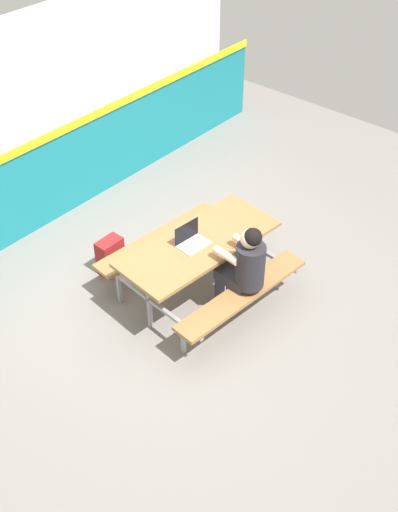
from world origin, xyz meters
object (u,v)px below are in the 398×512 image
laptop_silver (191,240)px  backpack_dark (110,256)px  student_nearer (244,265)px  picnic_table_main (199,254)px

laptop_silver → backpack_dark: (-0.28, 0.99, -0.57)m
student_nearer → backpack_dark: size_ratio=2.74×
picnic_table_main → student_nearer: (0.04, -0.56, 0.13)m
laptop_silver → backpack_dark: size_ratio=0.77×
picnic_table_main → student_nearer: student_nearer is taller
backpack_dark → student_nearer: bearing=-76.2°
student_nearer → picnic_table_main: bearing=93.9°
picnic_table_main → student_nearer: size_ratio=1.52×
student_nearer → laptop_silver: (-0.11, 0.61, 0.08)m
picnic_table_main → backpack_dark: (-0.35, 1.04, -0.36)m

